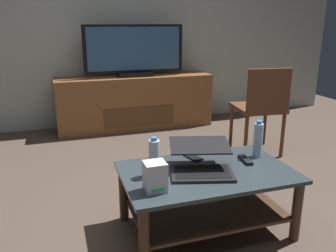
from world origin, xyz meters
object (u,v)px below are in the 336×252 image
object	(u,v)px
tv_remote	(245,160)
television	(134,52)
media_cabinet	(135,102)
water_bottle_far	(258,140)
dining_chair	(261,105)
laptop	(201,162)
cell_phone	(193,157)
coffee_table	(206,189)
router_box	(155,177)
water_bottle_near	(154,157)

from	to	relation	value
tv_remote	television	bearing A→B (deg)	103.20
media_cabinet	water_bottle_far	size ratio (longest dim) A/B	7.55
dining_chair	laptop	bearing A→B (deg)	-136.20
tv_remote	cell_phone	bearing A→B (deg)	159.86
laptop	coffee_table	bearing A→B (deg)	-9.05
media_cabinet	tv_remote	bearing A→B (deg)	-84.71
coffee_table	router_box	size ratio (longest dim) A/B	6.34
laptop	router_box	distance (m)	0.37
water_bottle_far	tv_remote	distance (m)	0.16
tv_remote	laptop	bearing A→B (deg)	-163.22
television	water_bottle_far	size ratio (longest dim) A/B	4.77
coffee_table	router_box	xyz separation A→B (m)	(-0.38, -0.15, 0.21)
router_box	cell_phone	bearing A→B (deg)	45.15
dining_chair	water_bottle_far	xyz separation A→B (m)	(-0.63, -0.94, 0.02)
laptop	water_bottle_near	xyz separation A→B (m)	(-0.28, 0.03, 0.05)
coffee_table	media_cabinet	distance (m)	2.35
coffee_table	television	bearing A→B (deg)	87.82
coffee_table	router_box	world-z (taller)	router_box
water_bottle_near	water_bottle_far	world-z (taller)	water_bottle_far
television	router_box	xyz separation A→B (m)	(-0.46, -2.48, -0.45)
coffee_table	water_bottle_far	world-z (taller)	water_bottle_far
cell_phone	tv_remote	size ratio (longest dim) A/B	0.88
water_bottle_far	tv_remote	world-z (taller)	water_bottle_far
water_bottle_near	dining_chair	bearing A→B (deg)	36.31
water_bottle_far	cell_phone	distance (m)	0.45
media_cabinet	dining_chair	xyz separation A→B (m)	(0.95, -1.31, 0.18)
media_cabinet	laptop	bearing A→B (deg)	-93.12
water_bottle_far	cell_phone	world-z (taller)	water_bottle_far
water_bottle_near	router_box	bearing A→B (deg)	-105.12
router_box	tv_remote	xyz separation A→B (m)	(0.68, 0.21, -0.07)
media_cabinet	laptop	xyz separation A→B (m)	(-0.13, -2.34, 0.15)
dining_chair	cell_phone	xyz separation A→B (m)	(-1.04, -0.82, -0.09)
laptop	television	bearing A→B (deg)	86.85
router_box	cell_phone	distance (m)	0.53
laptop	water_bottle_near	bearing A→B (deg)	173.23
cell_phone	coffee_table	bearing A→B (deg)	-104.53
media_cabinet	water_bottle_far	distance (m)	2.28
coffee_table	laptop	xyz separation A→B (m)	(-0.04, 0.01, 0.19)
cell_phone	dining_chair	bearing A→B (deg)	22.97
media_cabinet	television	xyz separation A→B (m)	(-0.00, -0.02, 0.61)
coffee_table	router_box	distance (m)	0.46
media_cabinet	cell_phone	xyz separation A→B (m)	(-0.09, -2.13, 0.09)
laptop	tv_remote	distance (m)	0.35
media_cabinet	router_box	size ratio (longest dim) A/B	11.52
tv_remote	coffee_table	bearing A→B (deg)	-160.93
television	router_box	size ratio (longest dim) A/B	7.28
dining_chair	laptop	size ratio (longest dim) A/B	1.89
media_cabinet	laptop	world-z (taller)	media_cabinet
dining_chair	tv_remote	bearing A→B (deg)	-127.02
water_bottle_far	dining_chair	bearing A→B (deg)	56.21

